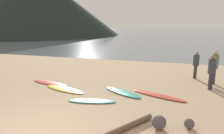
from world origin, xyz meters
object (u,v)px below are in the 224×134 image
(surfboard_0, at_px, (50,83))
(person_2, at_px, (196,62))
(person_0, at_px, (212,69))
(beach_rock_far, at_px, (159,122))
(surfboard_1, at_px, (65,89))
(surfboard_2, at_px, (92,101))
(person_1, at_px, (215,64))
(driftwood_log, at_px, (125,127))
(surfboard_3, at_px, (123,92))
(surfboard_4, at_px, (158,95))
(beach_rock_near, at_px, (189,124))

(surfboard_0, distance_m, person_2, 8.10)
(person_0, distance_m, beach_rock_far, 4.98)
(person_2, bearing_deg, surfboard_1, 26.34)
(surfboard_0, relative_size, surfboard_2, 1.17)
(person_0, bearing_deg, surfboard_0, 101.54)
(person_0, bearing_deg, surfboard_1, 108.89)
(person_1, distance_m, person_2, 1.17)
(surfboard_1, height_order, beach_rock_far, beach_rock_far)
(driftwood_log, xyz_separation_m, beach_rock_far, (0.95, 0.35, 0.13))
(surfboard_1, relative_size, person_1, 1.29)
(surfboard_3, height_order, person_2, person_2)
(surfboard_0, height_order, beach_rock_far, beach_rock_far)
(surfboard_4, distance_m, beach_rock_far, 2.86)
(surfboard_0, relative_size, surfboard_3, 1.09)
(beach_rock_near, height_order, beach_rock_far, beach_rock_far)
(person_0, relative_size, person_1, 0.96)
(surfboard_3, bearing_deg, surfboard_0, -154.71)
(surfboard_1, height_order, beach_rock_near, beach_rock_near)
(surfboard_2, relative_size, surfboard_3, 0.93)
(surfboard_2, relative_size, beach_rock_near, 6.24)
(surfboard_4, relative_size, beach_rock_far, 5.76)
(surfboard_0, relative_size, beach_rock_far, 5.22)
(person_0, relative_size, driftwood_log, 0.75)
(driftwood_log, bearing_deg, beach_rock_far, 20.38)
(beach_rock_far, bearing_deg, surfboard_2, 152.03)
(surfboard_2, xyz_separation_m, person_1, (5.12, 4.07, 1.01))
(person_1, height_order, beach_rock_far, person_1)
(person_0, height_order, beach_rock_near, person_0)
(surfboard_4, distance_m, driftwood_log, 3.29)
(beach_rock_near, bearing_deg, surfboard_2, 162.23)
(beach_rock_near, bearing_deg, surfboard_0, 156.72)
(surfboard_3, xyz_separation_m, beach_rock_far, (1.78, -2.80, 0.18))
(surfboard_2, bearing_deg, beach_rock_far, -39.65)
(surfboard_4, xyz_separation_m, driftwood_log, (-0.75, -3.20, 0.05))
(surfboard_2, relative_size, surfboard_4, 0.77)
(person_1, bearing_deg, driftwood_log, 136.73)
(beach_rock_near, bearing_deg, surfboard_4, 112.85)
(surfboard_0, xyz_separation_m, surfboard_1, (1.25, -0.69, 0.00))
(surfboard_1, height_order, surfboard_2, surfboard_1)
(surfboard_4, height_order, driftwood_log, driftwood_log)
(surfboard_4, bearing_deg, surfboard_0, -161.69)
(driftwood_log, bearing_deg, beach_rock_near, 19.54)
(person_2, distance_m, beach_rock_far, 6.60)
(beach_rock_far, bearing_deg, surfboard_4, 94.07)
(surfboard_0, xyz_separation_m, surfboard_3, (4.01, -0.36, 0.01))
(person_0, distance_m, person_2, 1.97)
(surfboard_0, bearing_deg, surfboard_2, -16.85)
(surfboard_3, bearing_deg, driftwood_log, -44.85)
(surfboard_1, height_order, person_2, person_2)
(surfboard_0, xyz_separation_m, beach_rock_far, (5.79, -3.16, 0.19))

